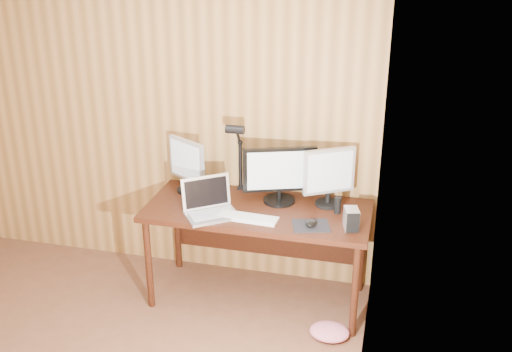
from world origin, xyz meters
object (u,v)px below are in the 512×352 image
at_px(desk, 260,219).
at_px(mouse, 311,223).
at_px(monitor_right, 329,175).
at_px(monitor_left, 187,164).
at_px(keyboard, 247,218).
at_px(laptop, 209,205).
at_px(phone, 231,213).
at_px(hard_drive, 351,219).
at_px(desk_lamp, 238,147).
at_px(speaker, 338,205).
at_px(monitor_center, 280,174).

xyz_separation_m(desk, mouse, (0.41, -0.25, 0.15)).
xyz_separation_m(desk, monitor_right, (0.48, 0.10, 0.35)).
relative_size(monitor_left, keyboard, 0.94).
relative_size(laptop, keyboard, 1.01).
bearing_deg(monitor_right, phone, 175.40).
bearing_deg(phone, hard_drive, -19.78).
distance_m(monitor_left, laptop, 0.46).
distance_m(desk, keyboard, 0.29).
height_order(monitor_right, desk_lamp, desk_lamp).
bearing_deg(hard_drive, phone, 163.58).
bearing_deg(speaker, keyboard, -157.61).
bearing_deg(laptop, monitor_center, -0.74).
bearing_deg(monitor_center, phone, -154.57).
bearing_deg(phone, desk_lamp, 78.98).
distance_m(monitor_left, desk_lamp, 0.41).
distance_m(monitor_right, speaker, 0.22).
bearing_deg(monitor_right, keyboard, -175.61).
distance_m(mouse, hard_drive, 0.27).
xyz_separation_m(laptop, keyboard, (0.27, -0.02, -0.05)).
bearing_deg(monitor_right, hard_drive, -89.91).
distance_m(desk, speaker, 0.59).
bearing_deg(hard_drive, monitor_center, 135.92).
distance_m(monitor_left, mouse, 1.07).
bearing_deg(desk, speaker, -1.06).
height_order(monitor_left, mouse, monitor_left).
distance_m(monitor_right, desk_lamp, 0.70).
xyz_separation_m(desk, hard_drive, (0.68, -0.23, 0.19)).
height_order(mouse, speaker, speaker).
height_order(monitor_left, phone, monitor_left).
height_order(monitor_right, laptop, monitor_right).
xyz_separation_m(keyboard, desk_lamp, (-0.18, 0.42, 0.35)).
xyz_separation_m(laptop, hard_drive, (0.98, 0.01, 0.01)).
height_order(desk, desk_lamp, desk_lamp).
bearing_deg(desk_lamp, mouse, -26.85).
bearing_deg(mouse, monitor_right, 54.96).
xyz_separation_m(speaker, desk_lamp, (-0.77, 0.17, 0.30)).
height_order(laptop, keyboard, laptop).
bearing_deg(monitor_right, desk_lamp, 144.38).
distance_m(keyboard, hard_drive, 0.71).
distance_m(keyboard, desk_lamp, 0.57).
relative_size(monitor_center, mouse, 4.48).
height_order(mouse, phone, mouse).
xyz_separation_m(keyboard, mouse, (0.44, 0.00, 0.01)).
bearing_deg(monitor_left, laptop, -19.38).
bearing_deg(desk_lamp, monitor_right, 2.04).
bearing_deg(laptop, monitor_right, -13.04).
relative_size(monitor_left, phone, 3.96).
height_order(desk, monitor_left, monitor_left).
bearing_deg(speaker, mouse, -121.50).
xyz_separation_m(mouse, hard_drive, (0.26, 0.03, 0.05)).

